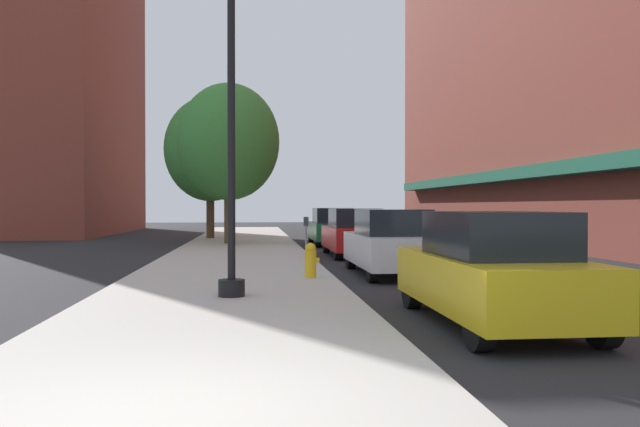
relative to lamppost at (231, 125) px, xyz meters
name	(u,v)px	position (x,y,z in m)	size (l,w,h in m)	color
ground_plane	(348,253)	(3.86, 11.48, -3.20)	(90.00, 90.00, 0.00)	#232326
sidewalk_slab	(240,251)	(-0.14, 12.48, -3.14)	(4.80, 50.00, 0.12)	#B7B2A8
building_right_brick	(577,22)	(14.85, 15.48, 6.79)	(6.80, 40.00, 20.04)	brown
building_far_background	(73,86)	(-11.15, 30.48, 6.25)	(6.80, 18.00, 18.94)	brown
lamppost	(231,125)	(0.00, 0.00, 0.00)	(0.48, 0.48, 5.90)	black
fire_hydrant	(311,260)	(1.68, 2.77, -2.68)	(0.33, 0.26, 0.79)	gold
parking_meter_near	(306,233)	(1.91, 6.78, -2.25)	(0.14, 0.09, 1.31)	slate
tree_near	(210,149)	(-1.80, 20.91, 1.43)	(4.61, 4.61, 7.18)	#4C3823
tree_mid	(229,142)	(-0.69, 16.27, 1.33)	(4.43, 4.43, 6.98)	#4C3823
car_yellow	(493,270)	(3.86, -2.56, -2.39)	(1.80, 4.30, 1.66)	black
car_white	(391,243)	(3.86, 4.21, -2.39)	(1.80, 4.30, 1.66)	black
car_red	(354,233)	(3.86, 10.14, -2.39)	(1.80, 4.30, 1.66)	black
car_green	(332,227)	(3.86, 16.36, -2.39)	(1.80, 4.30, 1.66)	black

